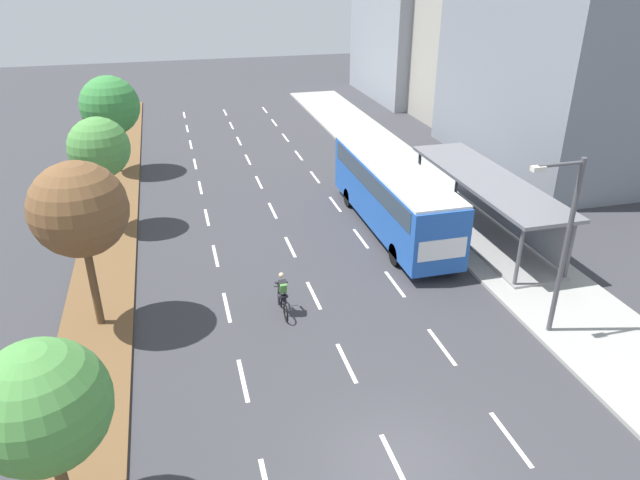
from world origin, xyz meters
The scene contains 15 objects.
ground_plane centered at (0.00, 0.00, 0.00)m, with size 140.00×140.00×0.00m, color #38383D.
median_strip centered at (-8.30, 20.00, 0.06)m, with size 2.60×52.00×0.12m, color brown.
sidewalk_right centered at (9.25, 20.00, 0.07)m, with size 4.50×52.00×0.15m, color #9E9E99.
lane_divider_left centered at (-3.50, 18.01, 0.00)m, with size 0.14×47.01×0.01m.
lane_divider_center centered at (0.00, 18.01, 0.00)m, with size 0.14×47.01×0.01m.
lane_divider_right centered at (3.50, 18.01, 0.00)m, with size 0.14×47.01×0.01m.
bus_shelter centered at (9.53, 12.38, 1.87)m, with size 2.90×10.87×2.86m.
bus centered at (5.25, 14.14, 2.07)m, with size 2.54×11.29×3.37m.
cyclist centered at (-1.45, 8.09, 0.79)m, with size 0.46×1.82×1.71m.
median_tree_nearest centered at (-8.19, 0.31, 3.68)m, with size 2.96×2.96×5.06m.
median_tree_second centered at (-8.14, 9.02, 4.65)m, with size 3.30×3.30×6.20m.
median_tree_third centered at (-8.18, 17.73, 4.20)m, with size 2.87×2.87×5.54m.
median_tree_fourth centered at (-8.17, 26.44, 4.23)m, with size 3.52×3.52×5.88m.
streetlight centered at (7.42, 4.32, 3.89)m, with size 1.91×0.24×6.50m.
building_far_right centered at (17.27, 42.83, 7.13)m, with size 6.22×12.97×14.26m, color #8E939E.
Camera 1 is at (-4.90, -10.50, 12.37)m, focal length 32.72 mm.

